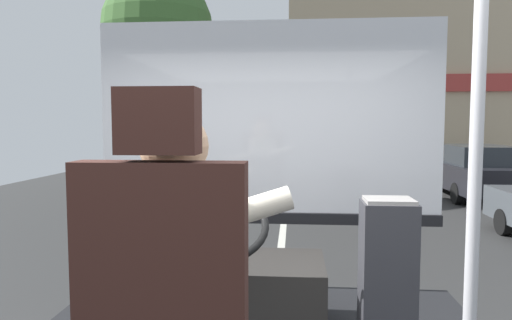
% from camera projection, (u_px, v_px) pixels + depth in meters
% --- Properties ---
extents(ground, '(18.00, 44.00, 0.06)m').
position_uv_depth(ground, '(285.00, 208.00, 10.62)').
color(ground, '#313131').
extents(bus_driver, '(0.75, 0.53, 0.80)m').
position_uv_depth(bus_driver, '(181.00, 268.00, 1.49)').
color(bus_driver, '#332D28').
rests_on(bus_driver, driver_seat).
extents(steering_console, '(1.10, 1.00, 0.84)m').
position_uv_depth(steering_console, '(231.00, 290.00, 2.69)').
color(steering_console, '#282623').
rests_on(steering_console, bus_floor).
extents(handrail_pole, '(0.04, 0.04, 2.20)m').
position_uv_depth(handrail_pole, '(476.00, 156.00, 1.51)').
color(handrail_pole, '#B7B7BC').
rests_on(handrail_pole, bus_floor).
extents(fare_box, '(0.27, 0.23, 0.82)m').
position_uv_depth(fare_box, '(387.00, 277.00, 2.36)').
color(fare_box, '#333338').
rests_on(fare_box, bus_floor).
extents(windshield_panel, '(2.50, 0.08, 1.48)m').
position_uv_depth(windshield_panel, '(268.00, 145.00, 3.34)').
color(windshield_panel, silver).
extents(street_tree, '(2.81, 2.81, 5.74)m').
position_uv_depth(street_tree, '(158.00, 32.00, 11.60)').
color(street_tree, '#4C3828').
rests_on(street_tree, ground).
extents(shop_building, '(13.65, 6.08, 8.88)m').
position_uv_depth(shop_building, '(456.00, 63.00, 18.64)').
color(shop_building, tan).
rests_on(shop_building, ground).
extents(parked_car_black, '(1.82, 3.99, 1.38)m').
position_uv_depth(parked_car_black, '(474.00, 170.00, 12.05)').
color(parked_car_black, black).
rests_on(parked_car_black, ground).
extents(parked_car_silver, '(1.85, 4.12, 1.36)m').
position_uv_depth(parked_car_silver, '(409.00, 157.00, 17.05)').
color(parked_car_silver, silver).
rests_on(parked_car_silver, ground).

